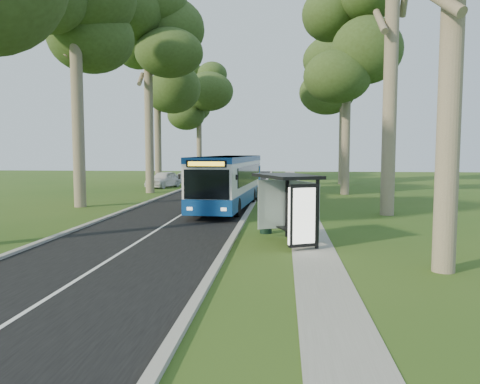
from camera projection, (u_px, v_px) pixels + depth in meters
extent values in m
plane|color=#2B4E18|center=(237.00, 232.00, 19.87)|extent=(120.00, 120.00, 0.00)
cube|color=black|center=(198.00, 204.00, 30.11)|extent=(7.00, 100.00, 0.02)
cube|color=#9E9B93|center=(253.00, 204.00, 29.79)|extent=(0.25, 100.00, 0.12)
cube|color=#9E9B93|center=(145.00, 203.00, 30.43)|extent=(0.25, 100.00, 0.12)
cube|color=white|center=(198.00, 204.00, 30.11)|extent=(0.12, 100.00, 0.00)
cube|color=gray|center=(300.00, 205.00, 29.52)|extent=(1.50, 100.00, 0.02)
cube|color=silver|center=(229.00, 180.00, 27.88)|extent=(3.18, 11.83, 2.78)
cube|color=navy|center=(229.00, 196.00, 27.96)|extent=(3.21, 11.87, 0.78)
cube|color=navy|center=(229.00, 159.00, 27.77)|extent=(3.21, 11.87, 0.31)
cube|color=black|center=(214.00, 185.00, 22.04)|extent=(2.19, 0.19, 1.41)
cube|color=yellow|center=(214.00, 164.00, 21.92)|extent=(1.75, 0.13, 0.21)
cube|color=black|center=(215.00, 213.00, 22.23)|extent=(2.34, 0.27, 0.29)
cylinder|color=black|center=(200.00, 207.00, 24.50)|extent=(0.34, 1.03, 1.01)
cylinder|color=black|center=(242.00, 207.00, 24.30)|extent=(0.34, 1.03, 1.01)
cylinder|color=black|center=(218.00, 195.00, 31.47)|extent=(0.34, 1.03, 1.01)
cylinder|color=black|center=(251.00, 195.00, 31.27)|extent=(0.34, 1.03, 1.01)
cylinder|color=gray|center=(259.00, 197.00, 20.71)|extent=(0.09, 0.09, 2.80)
cube|color=navy|center=(259.00, 174.00, 20.62)|extent=(0.04, 0.39, 0.69)
cylinder|color=yellow|center=(259.00, 170.00, 20.61)|extent=(0.02, 0.25, 0.25)
cube|color=white|center=(259.00, 192.00, 20.69)|extent=(0.05, 0.34, 0.45)
cube|color=black|center=(304.00, 216.00, 15.97)|extent=(0.13, 0.13, 2.45)
cube|color=black|center=(301.00, 207.00, 18.46)|extent=(0.13, 0.13, 2.45)
cube|color=black|center=(286.00, 176.00, 17.15)|extent=(2.71, 3.39, 0.12)
cube|color=silver|center=(305.00, 208.00, 17.19)|extent=(1.07, 2.30, 1.96)
cube|color=black|center=(286.00, 216.00, 15.90)|extent=(1.00, 0.57, 2.16)
cube|color=white|center=(286.00, 216.00, 15.82)|extent=(0.77, 0.36, 1.91)
cube|color=black|center=(294.00, 231.00, 17.60)|extent=(1.07, 1.76, 0.06)
cylinder|color=black|center=(266.00, 223.00, 19.50)|extent=(0.50, 0.50, 0.90)
cylinder|color=black|center=(266.00, 211.00, 19.46)|extent=(0.54, 0.54, 0.05)
imported|color=white|center=(164.00, 179.00, 44.14)|extent=(2.98, 4.86, 1.55)
imported|color=#B5B9BE|center=(193.00, 175.00, 51.92)|extent=(2.96, 5.13, 1.60)
cylinder|color=#7A6B56|center=(77.00, 102.00, 28.22)|extent=(0.72, 0.72, 12.77)
cylinder|color=#7A6B56|center=(149.00, 121.00, 38.05)|extent=(0.70, 0.70, 11.75)
ellipsoid|color=#32471B|center=(148.00, 43.00, 37.50)|extent=(5.20, 5.20, 8.06)
cylinder|color=#7A6B56|center=(158.00, 128.00, 48.16)|extent=(0.69, 0.69, 11.58)
ellipsoid|color=#32471B|center=(157.00, 68.00, 47.62)|extent=(5.20, 5.20, 7.94)
cylinder|color=#7A6B56|center=(199.00, 139.00, 57.92)|extent=(0.64, 0.64, 9.89)
ellipsoid|color=#32471B|center=(199.00, 96.00, 57.46)|extent=(5.20, 5.20, 6.78)
cylinder|color=#7A6B56|center=(450.00, 101.00, 12.91)|extent=(0.63, 0.63, 9.59)
cylinder|color=#7A6B56|center=(390.00, 93.00, 24.57)|extent=(0.73, 0.73, 12.92)
cylinder|color=#7A6B56|center=(346.00, 124.00, 36.62)|extent=(0.68, 0.68, 11.17)
ellipsoid|color=#32471B|center=(347.00, 47.00, 36.10)|extent=(5.20, 5.20, 7.66)
cylinder|color=#7A6B56|center=(342.00, 130.00, 48.40)|extent=(0.68, 0.68, 11.29)
ellipsoid|color=#32471B|center=(344.00, 71.00, 47.88)|extent=(5.20, 5.20, 7.74)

